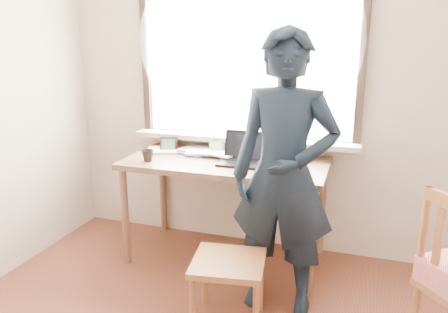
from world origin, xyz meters
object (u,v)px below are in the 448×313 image
(desk, at_px, (226,171))
(work_chair, at_px, (228,270))
(mug_dark, at_px, (148,156))
(person, at_px, (284,176))
(laptop, at_px, (243,156))
(mug_white, at_px, (217,146))

(desk, xyz_separation_m, work_chair, (0.28, -0.81, -0.37))
(mug_dark, relative_size, person, 0.05)
(mug_dark, distance_m, person, 1.13)
(desk, bearing_deg, person, -43.25)
(desk, relative_size, person, 0.85)
(desk, relative_size, laptop, 4.61)
(mug_white, distance_m, mug_dark, 0.59)
(mug_white, relative_size, person, 0.07)
(mug_dark, bearing_deg, desk, 21.79)
(mug_dark, xyz_separation_m, work_chair, (0.83, -0.59, -0.50))
(laptop, height_order, mug_white, laptop)
(desk, height_order, work_chair, desk)
(work_chair, bearing_deg, mug_dark, 144.71)
(laptop, bearing_deg, mug_dark, -164.86)
(laptop, height_order, mug_dark, laptop)
(mug_white, bearing_deg, person, -45.99)
(desk, distance_m, mug_dark, 0.61)
(laptop, xyz_separation_m, person, (0.39, -0.48, 0.02))
(desk, distance_m, work_chair, 0.93)
(desk, relative_size, work_chair, 3.16)
(laptop, distance_m, person, 0.62)
(work_chair, bearing_deg, person, 48.81)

